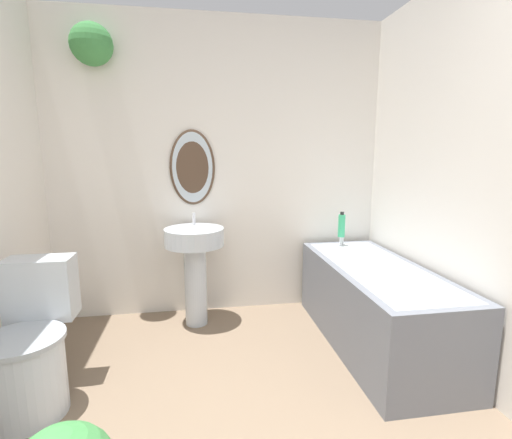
{
  "coord_description": "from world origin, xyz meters",
  "views": [
    {
      "loc": [
        -0.2,
        -0.43,
        1.33
      ],
      "look_at": [
        0.14,
        1.63,
        0.96
      ],
      "focal_mm": 26.0,
      "sensor_mm": 36.0,
      "label": 1
    }
  ],
  "objects_px": {
    "toilet": "(30,350)",
    "bathtub": "(375,304)",
    "shampoo_bottle": "(342,225)",
    "pedestal_sink": "(195,257)"
  },
  "relations": [
    {
      "from": "toilet",
      "to": "pedestal_sink",
      "type": "distance_m",
      "value": 1.22
    },
    {
      "from": "toilet",
      "to": "bathtub",
      "type": "height_order",
      "value": "toilet"
    },
    {
      "from": "pedestal_sink",
      "to": "toilet",
      "type": "bearing_deg",
      "value": -135.61
    },
    {
      "from": "toilet",
      "to": "shampoo_bottle",
      "type": "distance_m",
      "value": 2.3
    },
    {
      "from": "pedestal_sink",
      "to": "shampoo_bottle",
      "type": "height_order",
      "value": "pedestal_sink"
    },
    {
      "from": "shampoo_bottle",
      "to": "pedestal_sink",
      "type": "bearing_deg",
      "value": -176.85
    },
    {
      "from": "pedestal_sink",
      "to": "shampoo_bottle",
      "type": "xyz_separation_m",
      "value": [
        1.21,
        0.07,
        0.2
      ]
    },
    {
      "from": "toilet",
      "to": "bathtub",
      "type": "distance_m",
      "value": 2.12
    },
    {
      "from": "shampoo_bottle",
      "to": "bathtub",
      "type": "bearing_deg",
      "value": -87.51
    },
    {
      "from": "toilet",
      "to": "bathtub",
      "type": "bearing_deg",
      "value": 8.53
    }
  ]
}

